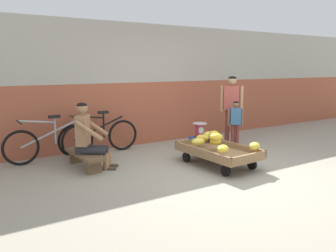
{
  "coord_description": "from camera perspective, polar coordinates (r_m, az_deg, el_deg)",
  "views": [
    {
      "loc": [
        -3.63,
        -3.99,
        1.74
      ],
      "look_at": [
        -0.68,
        0.74,
        0.75
      ],
      "focal_mm": 36.01,
      "sensor_mm": 36.0,
      "label": 1
    }
  ],
  "objects": [
    {
      "name": "ground_plane",
      "position": [
        5.67,
        9.98,
        -7.96
      ],
      "size": [
        80.0,
        80.0,
        0.0
      ],
      "primitive_type": "plane",
      "color": "gray"
    },
    {
      "name": "back_wall",
      "position": [
        7.71,
        -3.81,
        7.0
      ],
      "size": [
        16.0,
        0.3,
        2.66
      ],
      "color": "#A35138",
      "rests_on": "ground"
    },
    {
      "name": "banana_cart",
      "position": [
        6.03,
        8.48,
        -4.44
      ],
      "size": [
        0.93,
        1.49,
        0.36
      ],
      "color": "#8E6B47",
      "rests_on": "ground"
    },
    {
      "name": "banana_pile",
      "position": [
        6.0,
        8.12,
        -2.38
      ],
      "size": [
        0.89,
        1.43,
        0.26
      ],
      "color": "gold",
      "rests_on": "banana_cart"
    },
    {
      "name": "low_bench",
      "position": [
        6.02,
        -14.02,
        -5.08
      ],
      "size": [
        0.38,
        1.12,
        0.27
      ],
      "color": "brown",
      "rests_on": "ground"
    },
    {
      "name": "vendor_seated",
      "position": [
        5.91,
        -13.35,
        -1.65
      ],
      "size": [
        0.74,
        0.67,
        1.14
      ],
      "color": "#9E704C",
      "rests_on": "ground"
    },
    {
      "name": "plastic_crate",
      "position": [
        7.02,
        5.33,
        -3.07
      ],
      "size": [
        0.36,
        0.28,
        0.3
      ],
      "color": "#234CA8",
      "rests_on": "ground"
    },
    {
      "name": "weighing_scale",
      "position": [
        6.95,
        5.38,
        -0.63
      ],
      "size": [
        0.3,
        0.3,
        0.29
      ],
      "color": "#28282D",
      "rests_on": "plastic_crate"
    },
    {
      "name": "bicycle_near_left",
      "position": [
        6.59,
        -19.33,
        -2.66
      ],
      "size": [
        1.66,
        0.48,
        0.86
      ],
      "color": "black",
      "rests_on": "ground"
    },
    {
      "name": "bicycle_far_left",
      "position": [
        6.92,
        -11.58,
        -1.7
      ],
      "size": [
        1.66,
        0.48,
        0.86
      ],
      "color": "black",
      "rests_on": "ground"
    },
    {
      "name": "customer_adult",
      "position": [
        7.53,
        10.71,
        3.89
      ],
      "size": [
        0.36,
        0.38,
        1.53
      ],
      "color": "brown",
      "rests_on": "ground"
    },
    {
      "name": "customer_child",
      "position": [
        7.22,
        11.35,
        1.06
      ],
      "size": [
        0.28,
        0.23,
        1.02
      ],
      "color": "brown",
      "rests_on": "ground"
    },
    {
      "name": "shopping_bag",
      "position": [
        6.8,
        9.37,
        -3.84
      ],
      "size": [
        0.18,
        0.12,
        0.24
      ],
      "primitive_type": "cube",
      "color": "#3370B7",
      "rests_on": "ground"
    }
  ]
}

